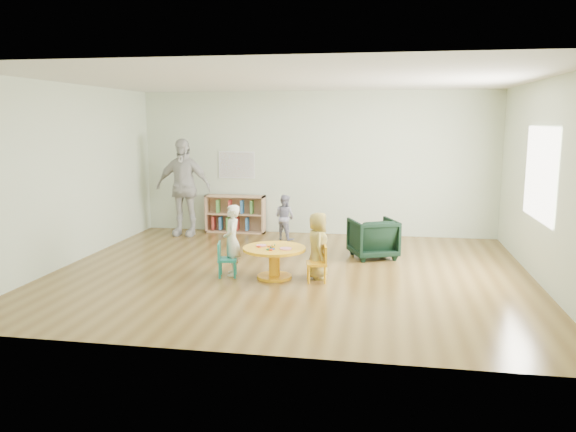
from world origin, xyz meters
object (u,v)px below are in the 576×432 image
object	(u,v)px
kid_chair_right	(319,262)
activity_table	(274,257)
adult_caretaker	(183,187)
child_left	(232,240)
kid_chair_left	(225,258)
armchair	(373,238)
toddler	(285,217)
bookshelf	(235,214)
child_right	(318,246)

from	to	relation	value
kid_chair_right	activity_table	bearing A→B (deg)	73.31
kid_chair_right	adult_caretaker	size ratio (longest dim) A/B	0.27
child_left	kid_chair_left	bearing A→B (deg)	-51.92
armchair	child_left	size ratio (longest dim) A/B	0.69
kid_chair_right	child_left	distance (m)	1.32
toddler	kid_chair_left	bearing A→B (deg)	109.34
kid_chair_left	kid_chair_right	bearing A→B (deg)	77.19
kid_chair_left	adult_caretaker	bearing A→B (deg)	-161.00
kid_chair_left	child_left	bearing A→B (deg)	132.53
bookshelf	armchair	size ratio (longest dim) A/B	1.68
activity_table	kid_chair_right	world-z (taller)	kid_chair_right
kid_chair_left	armchair	size ratio (longest dim) A/B	0.70
armchair	toddler	bearing A→B (deg)	-56.19
kid_chair_right	bookshelf	distance (m)	3.88
armchair	toddler	distance (m)	2.04
kid_chair_right	adult_caretaker	distance (m)	4.16
bookshelf	adult_caretaker	bearing A→B (deg)	-152.58
toddler	activity_table	bearing A→B (deg)	124.77
activity_table	bookshelf	bearing A→B (deg)	114.28
kid_chair_left	bookshelf	distance (m)	3.32
activity_table	child_right	distance (m)	0.64
activity_table	bookshelf	world-z (taller)	bookshelf
bookshelf	child_right	xyz separation A→B (m)	(2.05, -3.10, 0.11)
kid_chair_left	armchair	world-z (taller)	armchair
toddler	armchair	bearing A→B (deg)	173.45
child_right	toddler	world-z (taller)	child_right
activity_table	toddler	world-z (taller)	toddler
kid_chair_right	toddler	distance (m)	2.88
kid_chair_right	armchair	bearing A→B (deg)	-34.84
activity_table	toddler	xyz separation A→B (m)	(-0.32, 2.63, 0.12)
armchair	child_left	world-z (taller)	child_left
bookshelf	child_right	size ratio (longest dim) A/B	1.26
activity_table	kid_chair_left	xyz separation A→B (m)	(-0.72, -0.04, -0.04)
activity_table	child_right	xyz separation A→B (m)	(0.61, 0.10, 0.17)
kid_chair_right	bookshelf	size ratio (longest dim) A/B	0.43
armchair	adult_caretaker	world-z (taller)	adult_caretaker
child_right	adult_caretaker	xyz separation A→B (m)	(-2.97, 2.63, 0.47)
child_left	toddler	world-z (taller)	child_left
armchair	child_right	size ratio (longest dim) A/B	0.75
child_right	child_left	bearing A→B (deg)	81.14
kid_chair_left	kid_chair_right	world-z (taller)	kid_chair_right
activity_table	bookshelf	xyz separation A→B (m)	(-1.44, 3.20, 0.06)
armchair	child_right	bearing A→B (deg)	39.81
kid_chair_left	kid_chair_right	size ratio (longest dim) A/B	0.97
kid_chair_right	child_left	bearing A→B (deg)	73.43
activity_table	kid_chair_left	world-z (taller)	kid_chair_left
toddler	adult_caretaker	distance (m)	2.10
kid_chair_right	armchair	xyz separation A→B (m)	(0.70, 1.55, 0.05)
activity_table	adult_caretaker	size ratio (longest dim) A/B	0.47
kid_chair_right	toddler	size ratio (longest dim) A/B	0.60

